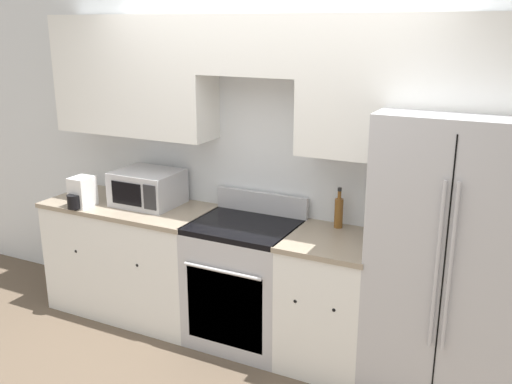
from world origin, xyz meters
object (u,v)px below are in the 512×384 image
oven_range (245,282)px  refrigerator (453,258)px  microwave (148,188)px  bottle (339,212)px

oven_range → refrigerator: 1.49m
microwave → bottle: bottle is taller
refrigerator → microwave: 2.32m
oven_range → bottle: (0.62, 0.23, 0.57)m
refrigerator → microwave: bearing=179.7°
refrigerator → bottle: refrigerator is taller
microwave → bottle: bearing=6.1°
microwave → oven_range: bearing=-4.5°
oven_range → bottle: bottle is taller
oven_range → microwave: microwave is taller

